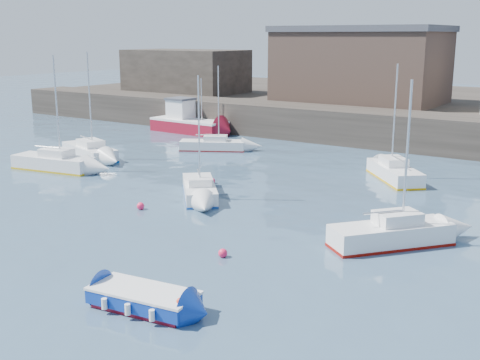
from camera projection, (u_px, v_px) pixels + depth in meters
The scene contains 16 objects.
water at pixel (77, 273), 24.57m from camera, with size 220.00×220.00×0.00m, color #2D4760.
quay_wall at pixel (386, 129), 52.49m from camera, with size 90.00×5.00×3.00m, color #28231E.
land_strip at pixel (444, 110), 67.06m from camera, with size 90.00×32.00×2.80m, color #28231E.
warehouse at pixel (361, 64), 61.01m from camera, with size 16.40×10.40×7.60m.
bldg_west at pixel (186, 71), 72.41m from camera, with size 14.00×8.00×5.00m.
blue_dinghy at pixel (144, 298), 21.18m from camera, with size 4.12×2.29×0.75m.
fishing_boat at pixel (188, 122), 60.25m from camera, with size 8.33×3.47×5.42m.
sailboat_a at pixel (54, 162), 43.23m from camera, with size 6.51×3.04×8.15m.
sailboat_b at pixel (199, 189), 36.09m from camera, with size 5.07×5.43×7.25m.
sailboat_c at pixel (392, 233), 27.61m from camera, with size 5.06×5.62×7.57m.
sailboat_e at pixel (90, 151), 47.62m from camera, with size 6.73×4.06×8.25m.
sailboat_f at pixel (394, 172), 40.31m from camera, with size 5.29×5.67×7.65m.
sailboat_h at pixel (213, 145), 50.75m from camera, with size 5.65×4.15×7.05m.
buoy_near at pixel (141, 209), 33.51m from camera, with size 0.42×0.42×0.42m, color #FF1F4F.
buoy_mid at pixel (223, 257), 26.28m from camera, with size 0.40×0.40×0.40m, color #FF1F4F.
buoy_far at pixel (212, 183), 39.42m from camera, with size 0.36×0.36×0.36m, color #FF1F4F.
Camera 1 is at (18.34, -15.40, 9.42)m, focal length 45.00 mm.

